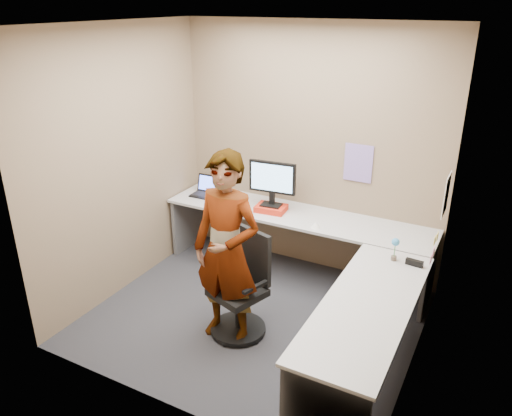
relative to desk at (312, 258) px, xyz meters
The scene contains 21 objects.
ground 0.83m from the desk, 138.54° to the right, with size 3.00×3.00×0.00m, color #27272C.
wall_back 1.27m from the desk, 115.54° to the left, with size 3.00×3.00×0.00m, color brown.
wall_right 1.36m from the desk, 19.95° to the right, with size 2.70×2.70×0.00m, color brown.
wall_left 2.12m from the desk, 168.73° to the right, with size 2.70×2.70×0.00m, color brown.
ceiling 2.19m from the desk, 138.54° to the right, with size 3.00×3.00×0.00m, color white.
desk is the anchor object (origin of this frame).
paper_ream 0.91m from the desk, 142.95° to the left, with size 0.32×0.24×0.06m, color red.
monitor 1.03m from the desk, 142.02° to the left, with size 0.52×0.17×0.49m.
laptop 1.73m from the desk, 158.75° to the left, with size 0.32×0.27×0.22m.
trackball_mouse 1.02m from the desk, 143.70° to the left, with size 0.12×0.08×0.07m.
origami 0.42m from the desk, 108.42° to the left, with size 0.10×0.10×0.06m, color white.
stapler 0.95m from the desk, ahead, with size 0.15×0.04×0.06m, color black.
flower 0.80m from the desk, ahead, with size 0.07×0.07×0.22m.
calendar_purple 1.15m from the desk, 82.85° to the left, with size 0.30×0.01×0.40m, color #846BB7.
calendar_white 1.35m from the desk, 26.02° to the left, with size 0.01×0.28×0.38m, color white.
sticky_note_a 1.13m from the desk, ahead, with size 0.01×0.07×0.07m, color #F2E059.
sticky_note_b 1.10m from the desk, 11.49° to the left, with size 0.01×0.07×0.07m, color pink.
sticky_note_c 1.08m from the desk, ahead, with size 0.01×0.07×0.07m, color pink.
sticky_note_d 1.15m from the desk, 16.61° to the left, with size 0.01×0.07×0.07m, color #F2E059.
office_chair 0.76m from the desk, 126.33° to the right, with size 0.56×0.54×0.97m.
person 0.94m from the desk, 124.68° to the right, with size 0.64×0.42×1.76m, color #999399.
Camera 1 is at (1.94, -3.59, 2.88)m, focal length 35.00 mm.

